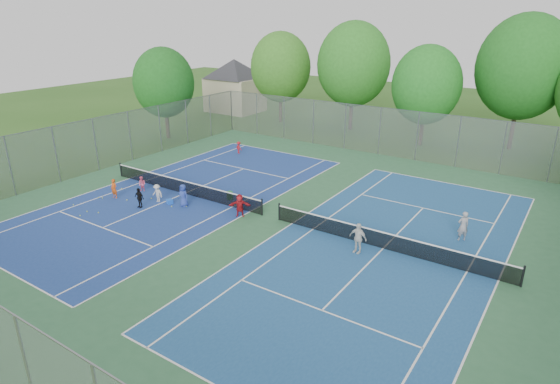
% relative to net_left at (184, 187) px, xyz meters
% --- Properties ---
extents(ground, '(120.00, 120.00, 0.00)m').
position_rel_net_left_xyz_m(ground, '(7.00, 0.00, -0.46)').
color(ground, '#2B551A').
rests_on(ground, ground).
extents(court_pad, '(32.00, 32.00, 0.01)m').
position_rel_net_left_xyz_m(court_pad, '(7.00, 0.00, -0.45)').
color(court_pad, '#2C5E3B').
rests_on(court_pad, ground).
extents(court_left, '(10.97, 23.77, 0.01)m').
position_rel_net_left_xyz_m(court_left, '(0.00, 0.00, -0.44)').
color(court_left, navy).
rests_on(court_left, court_pad).
extents(court_right, '(10.97, 23.77, 0.01)m').
position_rel_net_left_xyz_m(court_right, '(14.00, 0.00, -0.44)').
color(court_right, navy).
rests_on(court_right, court_pad).
extents(net_left, '(12.87, 0.10, 0.91)m').
position_rel_net_left_xyz_m(net_left, '(0.00, 0.00, 0.00)').
color(net_left, black).
rests_on(net_left, ground).
extents(net_right, '(12.87, 0.10, 0.91)m').
position_rel_net_left_xyz_m(net_right, '(14.00, 0.00, 0.00)').
color(net_right, black).
rests_on(net_right, ground).
extents(fence_north, '(32.00, 0.10, 4.00)m').
position_rel_net_left_xyz_m(fence_north, '(7.00, 16.00, 1.54)').
color(fence_north, gray).
rests_on(fence_north, ground).
extents(fence_west, '(0.10, 32.00, 4.00)m').
position_rel_net_left_xyz_m(fence_west, '(-9.00, 0.00, 1.54)').
color(fence_west, gray).
rests_on(fence_west, ground).
extents(house, '(11.03, 11.03, 7.30)m').
position_rel_net_left_xyz_m(house, '(-15.00, 24.00, 3.76)').
color(house, '#B7A88C').
rests_on(house, ground).
extents(tree_nw, '(6.40, 6.40, 9.58)m').
position_rel_net_left_xyz_m(tree_nw, '(-7.00, 22.00, 5.44)').
color(tree_nw, '#443326').
rests_on(tree_nw, ground).
extents(tree_nl, '(7.20, 7.20, 10.69)m').
position_rel_net_left_xyz_m(tree_nl, '(1.00, 23.00, 6.09)').
color(tree_nl, '#443326').
rests_on(tree_nl, ground).
extents(tree_nc, '(6.00, 6.00, 8.85)m').
position_rel_net_left_xyz_m(tree_nc, '(9.00, 21.00, 4.94)').
color(tree_nc, '#443326').
rests_on(tree_nc, ground).
extents(tree_nr, '(7.60, 7.60, 11.42)m').
position_rel_net_left_xyz_m(tree_nr, '(16.00, 24.00, 6.59)').
color(tree_nr, '#443326').
rests_on(tree_nr, ground).
extents(tree_side_w, '(5.60, 5.60, 8.47)m').
position_rel_net_left_xyz_m(tree_side_w, '(-12.00, 10.00, 4.79)').
color(tree_side_w, '#443326').
rests_on(tree_side_w, ground).
extents(ball_crate, '(0.45, 0.45, 0.30)m').
position_rel_net_left_xyz_m(ball_crate, '(0.51, -1.79, -0.31)').
color(ball_crate, blue).
rests_on(ball_crate, ground).
extents(ball_hopper, '(0.35, 0.35, 0.57)m').
position_rel_net_left_xyz_m(ball_hopper, '(3.20, 0.87, -0.17)').
color(ball_hopper, '#248638').
rests_on(ball_hopper, ground).
extents(student_a, '(0.51, 0.37, 1.30)m').
position_rel_net_left_xyz_m(student_a, '(-3.19, -3.05, 0.19)').
color(student_a, '#D34D13').
rests_on(student_a, ground).
extents(student_b, '(0.58, 0.50, 1.04)m').
position_rel_net_left_xyz_m(student_b, '(-2.65, -1.23, 0.07)').
color(student_b, '#EB5B80').
rests_on(student_b, ground).
extents(student_c, '(0.78, 0.48, 1.17)m').
position_rel_net_left_xyz_m(student_c, '(-0.37, -1.95, 0.13)').
color(student_c, beige).
rests_on(student_c, ground).
extents(student_d, '(0.76, 0.33, 1.28)m').
position_rel_net_left_xyz_m(student_d, '(-0.59, -3.21, 0.19)').
color(student_d, black).
rests_on(student_d, ground).
extents(student_e, '(0.71, 0.47, 1.44)m').
position_rel_net_left_xyz_m(student_e, '(1.52, -1.56, 0.26)').
color(student_e, '#283D94').
rests_on(student_e, ground).
extents(student_f, '(1.29, 1.06, 1.39)m').
position_rel_net_left_xyz_m(student_f, '(5.38, -0.83, 0.24)').
color(student_f, '#A8181F').
rests_on(student_f, ground).
extents(child_far_baseline, '(0.76, 0.55, 1.05)m').
position_rel_net_left_xyz_m(child_far_baseline, '(-2.98, 9.57, 0.07)').
color(child_far_baseline, maroon).
rests_on(child_far_baseline, ground).
extents(instructor, '(0.71, 0.69, 1.65)m').
position_rel_net_left_xyz_m(instructor, '(17.05, 3.20, 0.37)').
color(instructor, gray).
rests_on(instructor, ground).
extents(teen_court_b, '(0.97, 0.48, 1.61)m').
position_rel_net_left_xyz_m(teen_court_b, '(13.05, -1.09, 0.35)').
color(teen_court_b, silver).
rests_on(teen_court_b, ground).
extents(tennis_ball_0, '(0.07, 0.07, 0.07)m').
position_rel_net_left_xyz_m(tennis_ball_0, '(-2.47, -6.11, -0.42)').
color(tennis_ball_0, '#C5E435').
rests_on(tennis_ball_0, ground).
extents(tennis_ball_1, '(0.07, 0.07, 0.07)m').
position_rel_net_left_xyz_m(tennis_ball_1, '(-1.95, -5.23, -0.42)').
color(tennis_ball_1, yellow).
rests_on(tennis_ball_1, ground).
extents(tennis_ball_2, '(0.07, 0.07, 0.07)m').
position_rel_net_left_xyz_m(tennis_ball_2, '(0.99, -2.10, -0.42)').
color(tennis_ball_2, '#C3D732').
rests_on(tennis_ball_2, ground).
extents(tennis_ball_3, '(0.07, 0.07, 0.07)m').
position_rel_net_left_xyz_m(tennis_ball_3, '(1.71, -1.56, -0.42)').
color(tennis_ball_3, '#C6E034').
rests_on(tennis_ball_3, ground).
extents(tennis_ball_4, '(0.07, 0.07, 0.07)m').
position_rel_net_left_xyz_m(tennis_ball_4, '(-4.30, -5.34, -0.42)').
color(tennis_ball_4, '#BDE234').
rests_on(tennis_ball_4, ground).
extents(tennis_ball_5, '(0.07, 0.07, 0.07)m').
position_rel_net_left_xyz_m(tennis_ball_5, '(-4.07, -3.68, -0.42)').
color(tennis_ball_5, '#AAC52E').
rests_on(tennis_ball_5, ground).
extents(tennis_ball_6, '(0.07, 0.07, 0.07)m').
position_rel_net_left_xyz_m(tennis_ball_6, '(-4.15, -1.78, -0.42)').
color(tennis_ball_6, '#D8EA36').
rests_on(tennis_ball_6, ground).
extents(tennis_ball_7, '(0.07, 0.07, 0.07)m').
position_rel_net_left_xyz_m(tennis_ball_7, '(-3.79, -3.58, -0.42)').
color(tennis_ball_7, '#ADC82E').
rests_on(tennis_ball_7, ground).
extents(tennis_ball_8, '(0.07, 0.07, 0.07)m').
position_rel_net_left_xyz_m(tennis_ball_8, '(-1.08, -1.88, -0.42)').
color(tennis_ball_8, '#BDD030').
rests_on(tennis_ball_8, ground).
extents(tennis_ball_9, '(0.07, 0.07, 0.07)m').
position_rel_net_left_xyz_m(tennis_ball_9, '(-2.18, -2.93, -0.42)').
color(tennis_ball_9, '#D4E735').
rests_on(tennis_ball_9, ground).
extents(tennis_ball_10, '(0.07, 0.07, 0.07)m').
position_rel_net_left_xyz_m(tennis_ball_10, '(-2.67, -5.51, -0.42)').
color(tennis_ball_10, '#B7D832').
rests_on(tennis_ball_10, ground).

